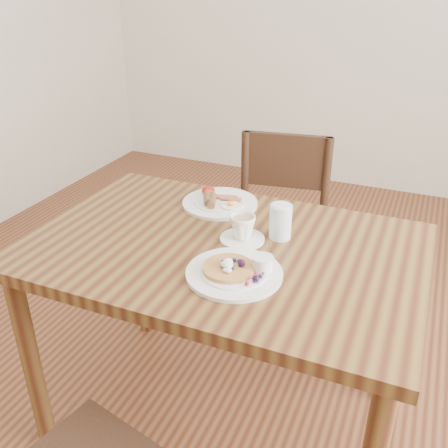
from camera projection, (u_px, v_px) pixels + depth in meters
name	position (u px, v px, depth m)	size (l,w,h in m)	color
ground	(224.00, 417.00, 1.88)	(5.00, 5.00, 0.00)	#4F2716
dining_table	(224.00, 271.00, 1.58)	(1.20, 0.80, 0.75)	brown
chair_far	(278.00, 229.00, 2.18)	(0.48, 0.48, 0.88)	#301F11
pancake_plate	(236.00, 271.00, 1.38)	(0.27, 0.27, 0.06)	white
breakfast_plate	(219.00, 202.00, 1.79)	(0.27, 0.27, 0.04)	white
teacup_saucer	(242.00, 230.00, 1.55)	(0.14, 0.14, 0.08)	white
water_glass	(280.00, 222.00, 1.55)	(0.07, 0.07, 0.11)	silver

